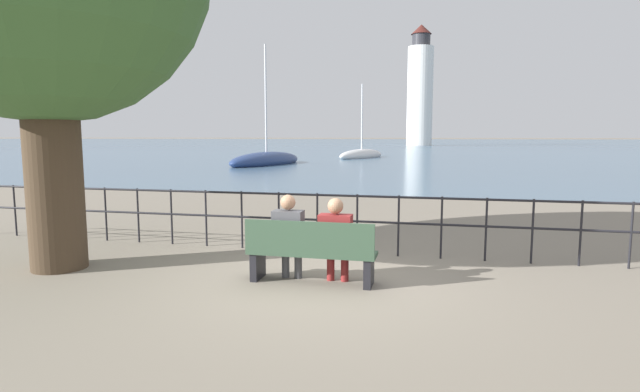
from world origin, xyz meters
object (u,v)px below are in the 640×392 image
park_bench (311,253)px  seated_person_right (336,236)px  sailboat_1 (267,161)px  seated_person_left (289,233)px  sailboat_0 (362,155)px  harbor_lighthouse (420,90)px

park_bench → seated_person_right: (0.34, 0.08, 0.23)m
park_bench → sailboat_1: size_ratio=0.20×
seated_person_left → sailboat_1: sailboat_1 is taller
sailboat_0 → harbor_lighthouse: (3.02, 62.69, 11.36)m
seated_person_right → harbor_lighthouse: harbor_lighthouse is taller
park_bench → sailboat_0: size_ratio=0.23×
sailboat_0 → sailboat_1: bearing=-93.5°
park_bench → sailboat_1: (-10.23, 27.48, -0.15)m
seated_person_right → sailboat_1: 29.37m
sailboat_0 → park_bench: bearing=-63.1°
park_bench → seated_person_left: bearing=167.3°
seated_person_right → sailboat_1: sailboat_1 is taller
seated_person_left → sailboat_0: bearing=96.9°
seated_person_right → harbor_lighthouse: size_ratio=0.05×
seated_person_right → sailboat_0: bearing=97.9°
seated_person_left → seated_person_right: seated_person_left is taller
park_bench → seated_person_right: size_ratio=1.50×
seated_person_right → seated_person_left: bearing=-180.0°
seated_person_left → sailboat_0: size_ratio=0.16×
sailboat_1 → seated_person_right: bearing=-58.7°
harbor_lighthouse → seated_person_left: bearing=-89.0°
seated_person_left → sailboat_1: (-9.90, 27.40, -0.40)m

